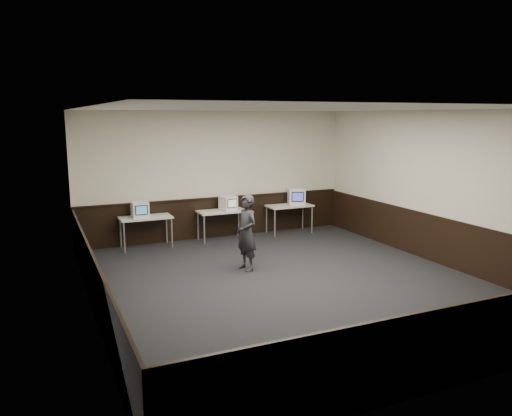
{
  "coord_description": "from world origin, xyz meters",
  "views": [
    {
      "loc": [
        -4.19,
        -7.88,
        3.08
      ],
      "look_at": [
        0.04,
        1.6,
        1.15
      ],
      "focal_mm": 35.0,
      "sensor_mm": 36.0,
      "label": 1
    }
  ],
  "objects_px": {
    "emac_center": "(228,203)",
    "emac_left": "(140,210)",
    "desk_right": "(289,208)",
    "person": "(247,233)",
    "desk_left": "(146,220)",
    "emac_right": "(296,196)",
    "desk_center": "(222,213)"
  },
  "relations": [
    {
      "from": "desk_center",
      "to": "emac_center",
      "type": "height_order",
      "value": "emac_center"
    },
    {
      "from": "emac_left",
      "to": "desk_left",
      "type": "bearing_deg",
      "value": 15.42
    },
    {
      "from": "desk_right",
      "to": "emac_center",
      "type": "xyz_separation_m",
      "value": [
        -1.73,
        -0.01,
        0.25
      ]
    },
    {
      "from": "person",
      "to": "emac_left",
      "type": "bearing_deg",
      "value": -158.75
    },
    {
      "from": "desk_right",
      "to": "emac_right",
      "type": "height_order",
      "value": "emac_right"
    },
    {
      "from": "desk_left",
      "to": "emac_right",
      "type": "bearing_deg",
      "value": 0.33
    },
    {
      "from": "desk_center",
      "to": "emac_left",
      "type": "height_order",
      "value": "emac_left"
    },
    {
      "from": "emac_left",
      "to": "emac_center",
      "type": "height_order",
      "value": "emac_left"
    },
    {
      "from": "emac_center",
      "to": "emac_right",
      "type": "relative_size",
      "value": 0.77
    },
    {
      "from": "desk_right",
      "to": "person",
      "type": "height_order",
      "value": "person"
    },
    {
      "from": "emac_center",
      "to": "emac_left",
      "type": "bearing_deg",
      "value": 169.81
    },
    {
      "from": "emac_center",
      "to": "emac_right",
      "type": "distance_m",
      "value": 1.95
    },
    {
      "from": "desk_left",
      "to": "emac_right",
      "type": "height_order",
      "value": "emac_right"
    },
    {
      "from": "desk_left",
      "to": "emac_center",
      "type": "xyz_separation_m",
      "value": [
        2.07,
        -0.01,
        0.25
      ]
    },
    {
      "from": "desk_left",
      "to": "person",
      "type": "relative_size",
      "value": 0.78
    },
    {
      "from": "emac_left",
      "to": "emac_right",
      "type": "xyz_separation_m",
      "value": [
        4.15,
        0.06,
        0.03
      ]
    },
    {
      "from": "desk_left",
      "to": "desk_center",
      "type": "distance_m",
      "value": 1.9
    },
    {
      "from": "person",
      "to": "desk_right",
      "type": "bearing_deg",
      "value": 125.75
    },
    {
      "from": "desk_center",
      "to": "emac_center",
      "type": "xyz_separation_m",
      "value": [
        0.17,
        -0.01,
        0.25
      ]
    },
    {
      "from": "desk_center",
      "to": "person",
      "type": "distance_m",
      "value": 2.56
    },
    {
      "from": "emac_left",
      "to": "emac_center",
      "type": "relative_size",
      "value": 0.94
    },
    {
      "from": "desk_left",
      "to": "desk_center",
      "type": "height_order",
      "value": "same"
    },
    {
      "from": "desk_left",
      "to": "emac_left",
      "type": "relative_size",
      "value": 2.94
    },
    {
      "from": "emac_right",
      "to": "emac_center",
      "type": "bearing_deg",
      "value": -159.8
    },
    {
      "from": "desk_center",
      "to": "emac_right",
      "type": "relative_size",
      "value": 2.11
    },
    {
      "from": "emac_right",
      "to": "person",
      "type": "relative_size",
      "value": 0.37
    },
    {
      "from": "emac_left",
      "to": "person",
      "type": "height_order",
      "value": "person"
    },
    {
      "from": "desk_left",
      "to": "emac_left",
      "type": "height_order",
      "value": "emac_left"
    },
    {
      "from": "desk_left",
      "to": "desk_right",
      "type": "bearing_deg",
      "value": 0.0
    },
    {
      "from": "emac_left",
      "to": "person",
      "type": "relative_size",
      "value": 0.27
    },
    {
      "from": "desk_center",
      "to": "desk_right",
      "type": "height_order",
      "value": "same"
    },
    {
      "from": "desk_center",
      "to": "emac_center",
      "type": "bearing_deg",
      "value": -2.54
    }
  ]
}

